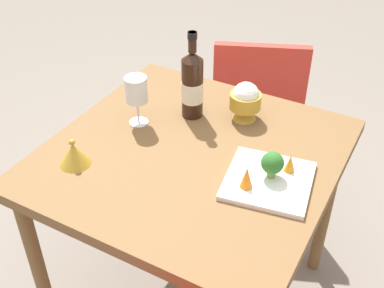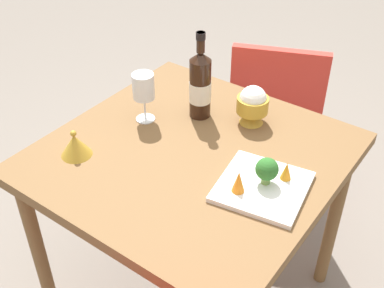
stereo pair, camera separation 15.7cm
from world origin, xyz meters
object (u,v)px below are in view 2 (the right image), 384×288
object	(u,v)px
wine_glass	(143,88)
rice_bowl	(253,104)
carrot_garnish_right	(239,182)
broccoli_floret	(267,170)
wine_bottle	(200,85)
serving_plate	(262,187)
rice_bowl_lid	(75,145)
carrot_garnish_left	(286,171)
chair_by_wall	(276,107)

from	to	relation	value
wine_glass	rice_bowl	bearing A→B (deg)	123.08
wine_glass	carrot_garnish_right	distance (m)	0.50
broccoli_floret	carrot_garnish_right	size ratio (longest dim) A/B	1.23
wine_bottle	serving_plate	xyz separation A→B (m)	(0.22, 0.38, -0.12)
rice_bowl_lid	carrot_garnish_right	bearing A→B (deg)	105.23
wine_glass	rice_bowl_lid	xyz separation A→B (m)	(0.29, -0.05, -0.09)
rice_bowl	carrot_garnish_left	bearing A→B (deg)	48.30
carrot_garnish_right	broccoli_floret	bearing A→B (deg)	148.92
chair_by_wall	rice_bowl	size ratio (longest dim) A/B	6.00
wine_glass	broccoli_floret	bearing A→B (deg)	82.64
wine_glass	rice_bowl	world-z (taller)	wine_glass
rice_bowl	carrot_garnish_left	world-z (taller)	rice_bowl
chair_by_wall	wine_bottle	world-z (taller)	wine_bottle
wine_bottle	serving_plate	world-z (taller)	wine_bottle
serving_plate	carrot_garnish_right	bearing A→B (deg)	-34.70
serving_plate	carrot_garnish_right	distance (m)	0.09
rice_bowl_lid	serving_plate	xyz separation A→B (m)	(-0.21, 0.56, -0.03)
rice_bowl	rice_bowl_lid	distance (m)	0.61
broccoli_floret	carrot_garnish_right	distance (m)	0.09
wine_glass	serving_plate	bearing A→B (deg)	81.23
chair_by_wall	rice_bowl_lid	size ratio (longest dim) A/B	8.50
rice_bowl	chair_by_wall	bearing A→B (deg)	-164.87
rice_bowl	carrot_garnish_right	distance (m)	0.38
chair_by_wall	serving_plate	size ratio (longest dim) A/B	2.95
serving_plate	broccoli_floret	xyz separation A→B (m)	(-0.01, 0.00, 0.06)
chair_by_wall	rice_bowl	bearing A→B (deg)	-97.56
broccoli_floret	carrot_garnish_right	xyz separation A→B (m)	(0.08, -0.05, -0.01)
rice_bowl	broccoli_floret	world-z (taller)	rice_bowl
broccoli_floret	carrot_garnish_left	xyz separation A→B (m)	(-0.05, 0.04, -0.02)
serving_plate	carrot_garnish_left	xyz separation A→B (m)	(-0.07, 0.04, 0.04)
serving_plate	chair_by_wall	bearing A→B (deg)	-156.15
chair_by_wall	broccoli_floret	xyz separation A→B (m)	(0.73, 0.33, 0.29)
carrot_garnish_right	rice_bowl	bearing A→B (deg)	-155.33
chair_by_wall	carrot_garnish_right	xyz separation A→B (m)	(0.81, 0.29, 0.27)
chair_by_wall	broccoli_floret	distance (m)	0.86
carrot_garnish_left	chair_by_wall	bearing A→B (deg)	-151.50
wine_glass	serving_plate	xyz separation A→B (m)	(0.08, 0.52, -0.12)
rice_bowl	rice_bowl_lid	size ratio (longest dim) A/B	1.42
rice_bowl_lid	broccoli_floret	xyz separation A→B (m)	(-0.22, 0.56, 0.03)
rice_bowl_lid	carrot_garnish_right	world-z (taller)	rice_bowl_lid
wine_glass	carrot_garnish_right	bearing A→B (deg)	72.96
rice_bowl_lid	carrot_garnish_right	xyz separation A→B (m)	(-0.14, 0.52, 0.01)
rice_bowl	rice_bowl_lid	world-z (taller)	rice_bowl
wine_bottle	broccoli_floret	size ratio (longest dim) A/B	3.69
wine_bottle	rice_bowl_lid	distance (m)	0.47
rice_bowl	broccoli_floret	xyz separation A→B (m)	(0.27, 0.21, -0.01)
wine_glass	carrot_garnish_left	distance (m)	0.56
broccoli_floret	carrot_garnish_left	world-z (taller)	broccoli_floret
carrot_garnish_left	wine_glass	bearing A→B (deg)	-91.52
wine_bottle	broccoli_floret	distance (m)	0.43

